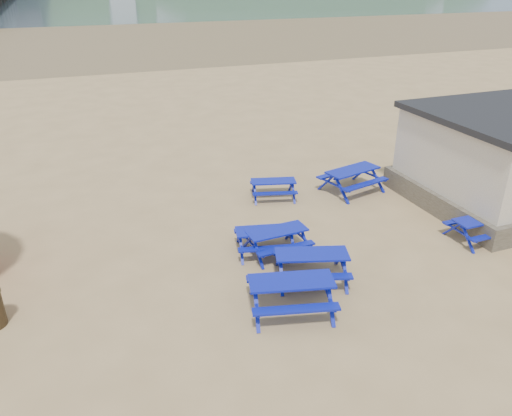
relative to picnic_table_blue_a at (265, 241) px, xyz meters
name	(u,v)px	position (x,y,z in m)	size (l,w,h in m)	color
ground	(246,269)	(-0.84, -0.68, -0.35)	(400.00, 400.00, 0.00)	tan
wet_sand	(89,37)	(-0.84, 54.32, -0.35)	(400.00, 400.00, 0.00)	brown
picnic_table_blue_a	(265,241)	(0.00, 0.00, 0.00)	(1.93, 1.69, 0.70)	#120F9E
picnic_table_blue_b	(273,189)	(1.66, 3.37, -0.03)	(1.82, 1.61, 0.65)	#120F9E
picnic_table_blue_c	(352,180)	(4.52, 2.88, 0.07)	(2.33, 2.04, 0.84)	#120F9E
picnic_table_blue_d	(291,295)	(-0.46, -2.71, 0.06)	(2.29, 2.02, 0.82)	#120F9E
picnic_table_blue_e	(311,266)	(0.56, -1.73, 0.04)	(2.22, 1.99, 0.78)	#120F9E
picnic_table_blue_f	(479,229)	(6.15, -1.60, -0.01)	(1.63, 1.32, 0.68)	#120F9E
headland_town	(259,10)	(89.16, 229.00, -10.26)	(264.00, 144.00, 108.00)	#2D4C1E
picnic_table_blue_g	(277,241)	(0.28, -0.16, 0.01)	(1.77, 1.46, 0.71)	#120F9E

